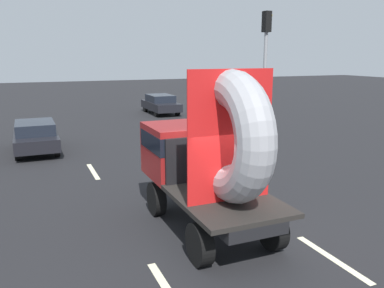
# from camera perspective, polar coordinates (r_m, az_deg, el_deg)

# --- Properties ---
(ground_plane) EXTENTS (120.00, 120.00, 0.00)m
(ground_plane) POSITION_cam_1_polar(r_m,az_deg,el_deg) (9.34, 6.31, -13.26)
(ground_plane) COLOR black
(flatbed_truck) EXTENTS (2.02, 4.59, 3.81)m
(flatbed_truck) POSITION_cam_1_polar(r_m,az_deg,el_deg) (9.20, 2.14, -1.42)
(flatbed_truck) COLOR black
(flatbed_truck) RESTS_ON ground_plane
(distant_sedan) EXTENTS (1.72, 4.02, 1.31)m
(distant_sedan) POSITION_cam_1_polar(r_m,az_deg,el_deg) (18.32, -21.54, 1.14)
(distant_sedan) COLOR black
(distant_sedan) RESTS_ON ground_plane
(traffic_light) EXTENTS (0.42, 0.36, 5.98)m
(traffic_light) POSITION_cam_1_polar(r_m,az_deg,el_deg) (18.63, 10.48, 11.84)
(traffic_light) COLOR gray
(traffic_light) RESTS_ON ground_plane
(lane_dash_left_far) EXTENTS (0.16, 2.09, 0.01)m
(lane_dash_left_far) POSITION_cam_1_polar(r_m,az_deg,el_deg) (14.68, -14.02, -3.84)
(lane_dash_left_far) COLOR beige
(lane_dash_left_far) RESTS_ON ground_plane
(lane_dash_right_near) EXTENTS (0.16, 2.11, 0.01)m
(lane_dash_right_near) POSITION_cam_1_polar(r_m,az_deg,el_deg) (8.92, 19.50, -15.22)
(lane_dash_right_near) COLOR beige
(lane_dash_right_near) RESTS_ON ground_plane
(lane_dash_right_far) EXTENTS (0.16, 2.56, 0.01)m
(lane_dash_right_far) POSITION_cam_1_polar(r_m,az_deg,el_deg) (15.40, -1.01, -2.69)
(lane_dash_right_far) COLOR beige
(lane_dash_right_far) RESTS_ON ground_plane
(oncoming_car) EXTENTS (1.76, 4.11, 1.34)m
(oncoming_car) POSITION_cam_1_polar(r_m,az_deg,el_deg) (28.52, -4.52, 5.81)
(oncoming_car) COLOR black
(oncoming_car) RESTS_ON ground_plane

